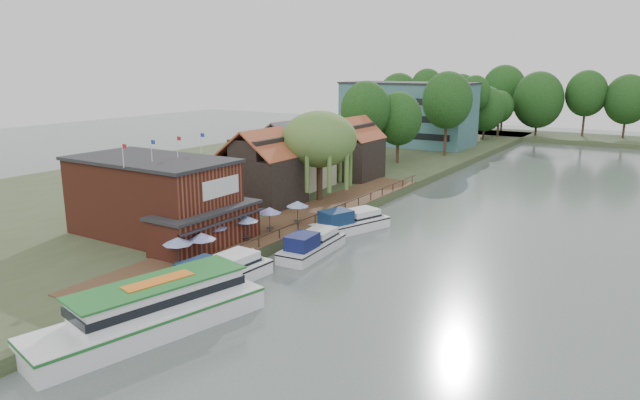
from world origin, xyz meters
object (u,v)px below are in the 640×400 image
Objects in this scene: cruiser_1 at (312,242)px; umbrella_2 at (215,236)px; pub at (168,199)px; swan at (171,307)px; umbrella_0 at (178,252)px; umbrella_1 at (202,247)px; cottage_b at (291,154)px; umbrella_4 at (270,219)px; umbrella_3 at (246,228)px; tour_boat at (149,308)px; hotel_block at (408,113)px; umbrella_5 at (298,213)px; cruiser_0 at (220,270)px; cottage_c at (352,148)px; cottage_a at (262,167)px; cruiser_2 at (350,219)px; willow at (319,156)px.

umbrella_2 is at bearing -138.57° from cruiser_1.
swan is (10.16, -9.61, -4.43)m from pub.
umbrella_2 reaches higher than swan.
umbrella_0 is 2.01m from umbrella_1.
cottage_b is 21.74m from umbrella_4.
umbrella_3 is 16.27m from tour_boat.
hotel_block reaches higher than swan.
umbrella_5 is 0.16× the size of tour_boat.
umbrella_5 reaches higher than cruiser_0.
swan is (10.16, -43.61, -5.03)m from cottage_c.
umbrella_3 reaches higher than swan.
hotel_block reaches higher than cottage_a.
swan is (14.16, -34.61, -5.03)m from cottage_b.
cruiser_2 is at bearing 47.45° from umbrella_5.
umbrella_4 is 5.37m from cruiser_1.
tour_boat is (5.71, -12.28, -0.62)m from umbrella_2.
cottage_a reaches higher than umbrella_5.
cottage_c is at bearing 103.49° from umbrella_4.
willow is 4.39× the size of umbrella_5.
cottage_a is at bearing -82.87° from hotel_block.
umbrella_1 reaches higher than tour_boat.
umbrella_0 is 0.23× the size of cruiser_0.
cottage_c is (0.00, 34.00, 0.60)m from pub.
swan is at bearing 128.67° from tour_boat.
cottage_c is at bearing 108.73° from cruiser_1.
cruiser_0 is (11.03, -19.40, -3.99)m from cottage_a.
hotel_block is (-8.00, 71.00, 2.50)m from pub.
cottage_a is at bearing 93.81° from pub.
umbrella_4 is (0.17, 11.46, 0.00)m from umbrella_0.
hotel_block is 37.90m from cottage_c.
willow reaches higher than tour_boat.
umbrella_3 is at bearing -96.01° from umbrella_5.
tour_boat is at bearing -75.55° from cruiser_0.
umbrella_4 is at bearing -60.37° from cottage_b.
willow is at bearing 117.04° from tour_boat.
cottage_a reaches higher than cruiser_1.
tour_boat is at bearing -76.02° from willow.
cottage_c is 0.85× the size of cruiser_2.
hotel_block is at bearing 96.43° from pub.
willow reaches higher than cruiser_1.
umbrella_4 is at bearing -76.51° from cottage_c.
cottage_c is 14.46m from willow.
cruiser_2 is at bearing 76.24° from umbrella_0.
hotel_block reaches higher than pub.
umbrella_5 is 14.45m from cruiser_0.
hotel_block is 10.69× the size of umbrella_2.
umbrella_5 is at bearing 132.80° from cruiser_1.
umbrella_0 is at bearing -111.26° from umbrella_1.
swan is (3.69, -4.43, -2.07)m from umbrella_0.
pub is 2.33× the size of cottage_a.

